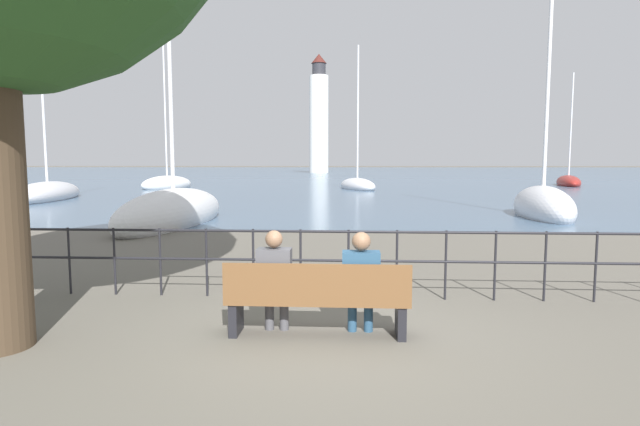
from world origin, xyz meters
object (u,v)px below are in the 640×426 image
Objects in this scene: sailboat_1 at (357,185)px; sailboat_3 at (543,206)px; sailboat_2 at (174,213)px; seated_person_left at (275,277)px; sailboat_5 at (48,194)px; park_bench at (317,300)px; sailboat_4 at (167,184)px; harbor_lighthouse at (319,118)px; seated_person_right at (361,279)px; sailboat_0 at (568,182)px.

sailboat_1 is 0.99× the size of sailboat_3.
sailboat_3 is at bearing 16.32° from sailboat_2.
seated_person_left is 0.11× the size of sailboat_5.
park_bench is 0.18× the size of sailboat_5.
park_bench is at bearing -50.30° from sailboat_4.
seated_person_left is 38.12m from sailboat_4.
harbor_lighthouse is at bearing 70.04° from sailboat_5.
sailboat_4 is at bearing 113.59° from seated_person_right.
sailboat_4 reaches higher than park_bench.
sailboat_1 is 24.82m from sailboat_2.
sailboat_5 reaches higher than seated_person_left.
sailboat_5 is at bearing 138.87° from sailboat_2.
sailboat_5 is (-24.77, 8.14, -0.08)m from sailboat_3.
sailboat_2 is at bearing -113.58° from sailboat_0.
park_bench is 1.74× the size of seated_person_right.
sailboat_4 reaches higher than sailboat_0.
sailboat_5 is (-16.45, 21.90, -0.35)m from seated_person_left.
sailboat_1 is (-20.19, -8.39, 0.01)m from sailboat_0.
sailboat_2 is at bearing 119.59° from seated_person_right.
sailboat_1 is (1.55, 34.62, -0.35)m from seated_person_left.
harbor_lighthouse is at bearing 93.98° from sailboat_2.
sailboat_3 is at bearing 62.06° from seated_person_right.
sailboat_4 is (-14.39, 35.30, -0.32)m from seated_person_left.
sailboat_0 reaches higher than seated_person_left.
sailboat_0 is 73.01m from harbor_lighthouse.
seated_person_right is 0.12× the size of sailboat_2.
sailboat_1 reaches higher than sailboat_0.
sailboat_5 is at bearing -81.88° from sailboat_4.
sailboat_4 reaches higher than sailboat_3.
sailboat_1 is at bearing 87.44° from seated_person_left.
sailboat_4 reaches higher than seated_person_right.
harbor_lighthouse reaches higher than sailboat_1.
sailboat_3 reaches higher than seated_person_right.
sailboat_1 reaches higher than sailboat_2.
park_bench is at bearing -171.23° from seated_person_right.
sailboat_0 reaches higher than sailboat_2.
seated_person_right is 0.11× the size of sailboat_0.
seated_person_right is 110.26m from harbor_lighthouse.
sailboat_0 is at bearing 28.89° from sailboat_4.
sailboat_1 is at bearing 113.14° from sailboat_3.
sailboat_4 is (-36.13, -7.70, 0.04)m from sailboat_0.
harbor_lighthouse reaches higher than park_bench.
sailboat_4 is 0.45× the size of harbor_lighthouse.
sailboat_3 is (6.78, -20.86, 0.08)m from sailboat_1.
sailboat_3 is (13.37, 3.07, 0.03)m from sailboat_2.
seated_person_left is (-0.51, 0.08, 0.24)m from park_bench.
sailboat_3 is 31.31m from sailboat_4.
park_bench is at bearing -59.32° from sailboat_2.
sailboat_0 is at bearing 15.73° from sailboat_5.
sailboat_1 reaches higher than seated_person_right.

